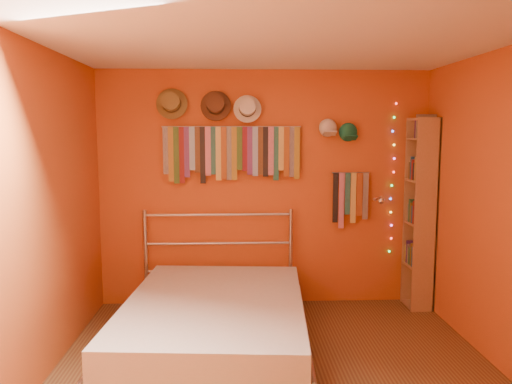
{
  "coord_description": "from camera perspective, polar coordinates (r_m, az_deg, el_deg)",
  "views": [
    {
      "loc": [
        -0.31,
        -3.54,
        1.86
      ],
      "look_at": [
        -0.12,
        0.9,
        1.32
      ],
      "focal_mm": 35.0,
      "sensor_mm": 36.0,
      "label": 1
    }
  ],
  "objects": [
    {
      "name": "ground",
      "position": [
        4.01,
        2.49,
        -20.71
      ],
      "size": [
        3.5,
        3.5,
        0.0
      ],
      "primitive_type": "plane",
      "color": "#522F1C",
      "rests_on": "ground"
    },
    {
      "name": "back_wall",
      "position": [
        5.33,
        0.95,
        0.38
      ],
      "size": [
        3.5,
        0.02,
        2.5
      ],
      "primitive_type": "cube",
      "color": "#A04219",
      "rests_on": "ground"
    },
    {
      "name": "left_wall",
      "position": [
        3.86,
        -24.25,
        -2.74
      ],
      "size": [
        0.02,
        3.5,
        2.5
      ],
      "primitive_type": "cube",
      "color": "#A04219",
      "rests_on": "ground"
    },
    {
      "name": "ceiling",
      "position": [
        3.61,
        2.71,
        17.17
      ],
      "size": [
        3.5,
        3.5,
        0.02
      ],
      "primitive_type": "cube",
      "color": "white",
      "rests_on": "back_wall"
    },
    {
      "name": "tie_rack",
      "position": [
        5.22,
        -2.87,
        4.7
      ],
      "size": [
        1.45,
        0.03,
        0.6
      ],
      "color": "#AEAEB3",
      "rests_on": "back_wall"
    },
    {
      "name": "small_tie_rack",
      "position": [
        5.41,
        10.7,
        -0.43
      ],
      "size": [
        0.4,
        0.03,
        0.6
      ],
      "color": "#AEAEB3",
      "rests_on": "back_wall"
    },
    {
      "name": "fedora_olive",
      "position": [
        5.23,
        -9.65,
        10.03
      ],
      "size": [
        0.32,
        0.17,
        0.32
      ],
      "rotation": [
        1.36,
        0.0,
        0.0
      ],
      "color": "brown",
      "rests_on": "back_wall"
    },
    {
      "name": "fedora_brown",
      "position": [
        5.2,
        -4.64,
        9.91
      ],
      "size": [
        0.31,
        0.17,
        0.31
      ],
      "rotation": [
        1.36,
        0.0,
        0.0
      ],
      "color": "#4F2E1C",
      "rests_on": "back_wall"
    },
    {
      "name": "fedora_white",
      "position": [
        5.2,
        -0.98,
        9.59
      ],
      "size": [
        0.29,
        0.16,
        0.29
      ],
      "rotation": [
        1.36,
        0.0,
        0.0
      ],
      "color": "silver",
      "rests_on": "back_wall"
    },
    {
      "name": "cap_white",
      "position": [
        5.32,
        8.21,
        7.25
      ],
      "size": [
        0.18,
        0.23,
        0.18
      ],
      "color": "silver",
      "rests_on": "back_wall"
    },
    {
      "name": "cap_green",
      "position": [
        5.37,
        10.49,
        6.72
      ],
      "size": [
        0.19,
        0.24,
        0.19
      ],
      "color": "#17694A",
      "rests_on": "back_wall"
    },
    {
      "name": "fairy_lights",
      "position": [
        5.53,
        15.33,
        1.46
      ],
      "size": [
        0.05,
        0.02,
        1.61
      ],
      "color": "#FF3333",
      "rests_on": "back_wall"
    },
    {
      "name": "reading_lamp",
      "position": [
        5.33,
        14.01,
        -0.93
      ],
      "size": [
        0.07,
        0.29,
        0.08
      ],
      "color": "#AEAEB3",
      "rests_on": "back_wall"
    },
    {
      "name": "bookshelf",
      "position": [
        5.5,
        18.61,
        -2.23
      ],
      "size": [
        0.25,
        0.34,
        2.0
      ],
      "color": "olive",
      "rests_on": "ground"
    },
    {
      "name": "bed",
      "position": [
        4.41,
        -4.72,
        -14.62
      ],
      "size": [
        1.73,
        2.21,
        1.04
      ],
      "rotation": [
        0.0,
        0.0,
        -0.08
      ],
      "color": "#AEAEB3",
      "rests_on": "ground"
    }
  ]
}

